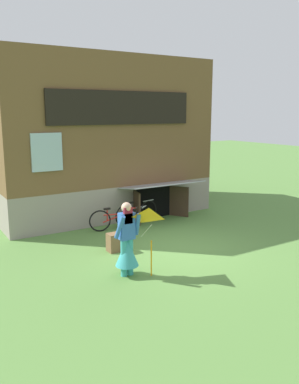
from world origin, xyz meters
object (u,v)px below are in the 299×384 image
(bicycle_silver, at_px, (137,213))
(bicycle_red, at_px, (114,219))
(person, at_px, (127,245))
(kite, at_px, (149,223))
(wooden_crate, at_px, (115,242))

(bicycle_silver, distance_m, bicycle_red, 0.97)
(person, bearing_deg, bicycle_red, 86.20)
(kite, bearing_deg, wooden_crate, 84.81)
(person, relative_size, wooden_crate, 3.45)
(bicycle_red, distance_m, wooden_crate, 1.89)
(bicycle_silver, height_order, bicycle_red, bicycle_silver)
(person, xyz_separation_m, bicycle_red, (1.32, 3.24, -0.36))
(kite, bearing_deg, bicycle_red, 74.42)
(kite, height_order, wooden_crate, kite)
(bicycle_silver, bearing_deg, wooden_crate, -140.99)
(bicycle_red, bearing_deg, wooden_crate, -101.78)
(person, distance_m, wooden_crate, 1.68)
(bicycle_red, xyz_separation_m, wooden_crate, (-0.85, -1.69, -0.11))
(kite, height_order, bicycle_silver, kite)
(kite, bearing_deg, bicycle_silver, 63.57)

